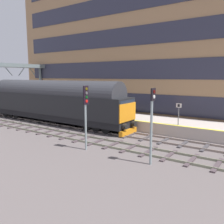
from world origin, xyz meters
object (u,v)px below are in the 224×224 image
platform_number_sign (179,111)px  diesel_locomotive (52,100)px  signal_post_mid (86,109)px  waiting_passenger (115,106)px  signal_post_near (152,118)px

platform_number_sign → diesel_locomotive: bearing=98.6°
diesel_locomotive → platform_number_sign: 13.63m
signal_post_mid → waiting_passenger: 8.94m
diesel_locomotive → signal_post_mid: 10.88m
diesel_locomotive → signal_post_mid: diesel_locomotive is taller
diesel_locomotive → platform_number_sign: bearing=-81.4°
diesel_locomotive → signal_post_near: diesel_locomotive is taller
signal_post_near → waiting_passenger: size_ratio=2.72×
diesel_locomotive → signal_post_near: 15.40m
diesel_locomotive → signal_post_near: bearing=-110.1°
signal_post_mid → platform_number_sign: (7.31, -3.98, -0.69)m
platform_number_sign → signal_post_mid: bearing=151.5°
signal_post_near → waiting_passenger: bearing=44.4°
signal_post_mid → waiting_passenger: signal_post_mid is taller
signal_post_near → platform_number_sign: size_ratio=2.42×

